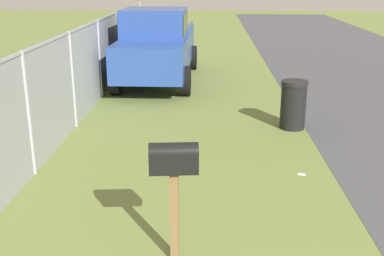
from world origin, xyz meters
name	(u,v)px	position (x,y,z in m)	size (l,w,h in m)	color
mailbox	(174,167)	(3.36, 0.85, 1.08)	(0.25, 0.52, 1.35)	brown
pickup_truck	(157,43)	(12.26, 1.98, 1.10)	(5.36, 2.12, 2.09)	#284793
trash_bin	(293,105)	(8.06, -1.18, 0.49)	(0.52, 0.52, 0.97)	black
fence_section	(87,66)	(9.20, 3.22, 1.03)	(16.91, 0.07, 1.93)	#9EA3A8
litter_wrapper_by_mailbox	(302,174)	(5.71, -0.96, 0.00)	(0.12, 0.08, 0.01)	silver
litter_wrapper_midfield_a	(173,152)	(6.59, 1.11, 0.00)	(0.12, 0.08, 0.01)	silver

